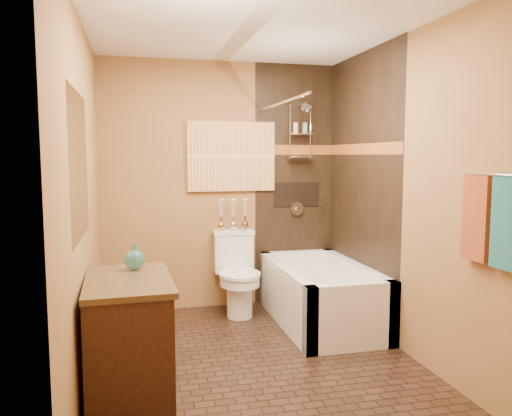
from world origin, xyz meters
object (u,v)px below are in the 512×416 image
object	(u,v)px
bathtub	(320,299)
toilet	(237,273)
vanity	(128,337)
sunset_painting	(231,157)

from	to	relation	value
bathtub	toilet	bearing A→B (deg)	146.88
toilet	vanity	xyz separation A→B (m)	(-1.02, -1.51, -0.02)
toilet	sunset_painting	bearing A→B (deg)	92.00
toilet	bathtub	bearing A→B (deg)	-31.11
bathtub	sunset_painting	bearing A→B (deg)	134.09
bathtub	vanity	xyz separation A→B (m)	(-1.72, -1.05, 0.17)
sunset_painting	vanity	distance (m)	2.35
toilet	vanity	bearing A→B (deg)	-122.11
vanity	bathtub	bearing A→B (deg)	29.20
sunset_painting	bathtub	xyz separation A→B (m)	(0.70, -0.73, -1.33)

